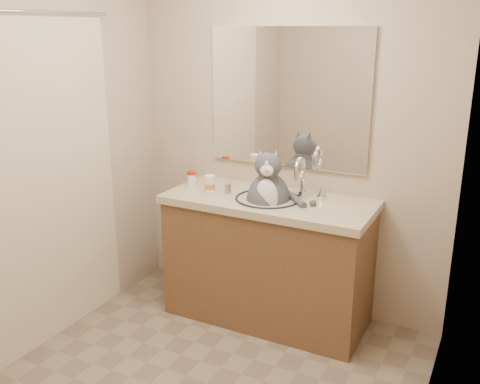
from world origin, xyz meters
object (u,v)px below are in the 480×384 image
Objects in this scene: cat at (268,197)px; grey_canister at (228,188)px; pill_bottle_redcap at (192,178)px; pill_bottle_orange at (210,185)px.

grey_canister is at bearing 161.40° from cat.
pill_bottle_redcap is at bearing 158.12° from cat.
pill_bottle_orange is at bearing -25.62° from pill_bottle_redcap.
cat reaches higher than pill_bottle_redcap.
pill_bottle_orange reaches higher than pill_bottle_redcap.
pill_bottle_redcap is at bearing 172.49° from grey_canister.
cat is at bearing 7.30° from pill_bottle_orange.
grey_canister is at bearing 28.59° from pill_bottle_orange.
pill_bottle_orange is (-0.40, -0.05, 0.04)m from cat.
pill_bottle_redcap is 0.85× the size of pill_bottle_orange.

